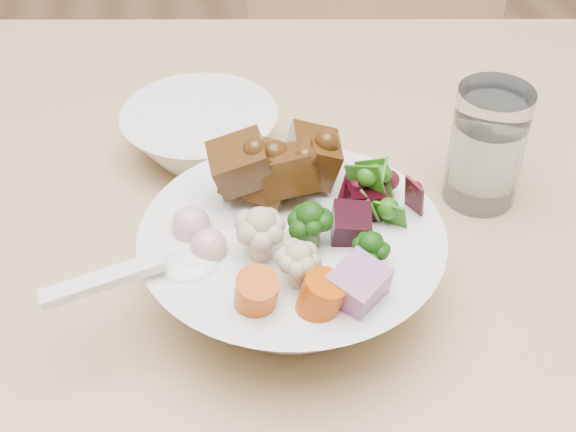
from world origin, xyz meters
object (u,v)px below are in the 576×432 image
Objects in this scene: side_bowl at (201,135)px; water_glass at (486,151)px; food_bowl at (294,259)px; chair_far at (349,93)px.

water_glass is at bearing -23.80° from side_bowl.
food_bowl is at bearing -75.07° from side_bowl.
food_bowl reaches higher than water_glass.
food_bowl is at bearing -78.87° from chair_far.
chair_far is 0.63m from side_bowl.
food_bowl is at bearing -153.54° from water_glass.
water_glass is 0.26m from side_bowl.
food_bowl is 1.54× the size of side_bowl.
food_bowl is 2.06× the size of water_glass.
side_bowl is at bearing 156.20° from water_glass.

